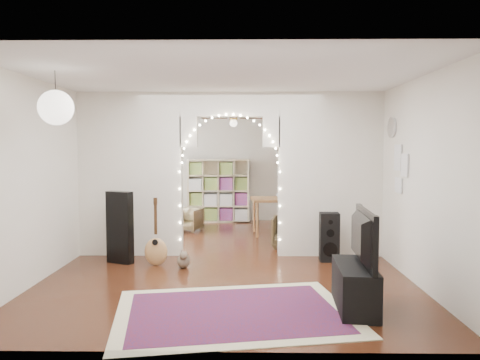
{
  "coord_description": "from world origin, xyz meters",
  "views": [
    {
      "loc": [
        0.28,
        -7.74,
        1.8
      ],
      "look_at": [
        0.16,
        0.3,
        1.24
      ],
      "focal_mm": 35.0,
      "sensor_mm": 36.0,
      "label": 1
    }
  ],
  "objects_px": {
    "acoustic_guitar": "(156,241)",
    "floor_speaker": "(329,237)",
    "bookcase": "(219,190)",
    "dining_chair_right": "(289,232)",
    "media_console": "(355,287)",
    "dining_chair_left": "(188,220)",
    "dining_table": "(281,202)"
  },
  "relations": [
    {
      "from": "floor_speaker",
      "to": "bookcase",
      "type": "relative_size",
      "value": 0.51
    },
    {
      "from": "acoustic_guitar",
      "to": "media_console",
      "type": "bearing_deg",
      "value": -26.73
    },
    {
      "from": "media_console",
      "to": "dining_table",
      "type": "relative_size",
      "value": 0.79
    },
    {
      "from": "dining_chair_left",
      "to": "acoustic_guitar",
      "type": "bearing_deg",
      "value": -73.19
    },
    {
      "from": "acoustic_guitar",
      "to": "dining_chair_left",
      "type": "xyz_separation_m",
      "value": [
        0.12,
        2.96,
        -0.14
      ]
    },
    {
      "from": "dining_chair_left",
      "to": "bookcase",
      "type": "bearing_deg",
      "value": 84.86
    },
    {
      "from": "floor_speaker",
      "to": "dining_chair_right",
      "type": "xyz_separation_m",
      "value": [
        -0.54,
        0.99,
        -0.1
      ]
    },
    {
      "from": "media_console",
      "to": "bookcase",
      "type": "bearing_deg",
      "value": 111.12
    },
    {
      "from": "bookcase",
      "to": "dining_chair_right",
      "type": "height_order",
      "value": "bookcase"
    },
    {
      "from": "dining_chair_left",
      "to": "media_console",
      "type": "bearing_deg",
      "value": -43.9
    },
    {
      "from": "media_console",
      "to": "dining_table",
      "type": "distance_m",
      "value": 4.54
    },
    {
      "from": "acoustic_guitar",
      "to": "dining_table",
      "type": "height_order",
      "value": "acoustic_guitar"
    },
    {
      "from": "floor_speaker",
      "to": "bookcase",
      "type": "distance_m",
      "value": 4.41
    },
    {
      "from": "floor_speaker",
      "to": "media_console",
      "type": "height_order",
      "value": "floor_speaker"
    },
    {
      "from": "acoustic_guitar",
      "to": "bookcase",
      "type": "bearing_deg",
      "value": 90.06
    },
    {
      "from": "bookcase",
      "to": "floor_speaker",
      "type": "bearing_deg",
      "value": -76.43
    },
    {
      "from": "bookcase",
      "to": "dining_chair_left",
      "type": "height_order",
      "value": "bookcase"
    },
    {
      "from": "bookcase",
      "to": "dining_chair_right",
      "type": "bearing_deg",
      "value": -76.98
    },
    {
      "from": "dining_table",
      "to": "dining_chair_left",
      "type": "distance_m",
      "value": 2.05
    },
    {
      "from": "acoustic_guitar",
      "to": "dining_table",
      "type": "bearing_deg",
      "value": 60.67
    },
    {
      "from": "bookcase",
      "to": "dining_chair_left",
      "type": "xyz_separation_m",
      "value": [
        -0.58,
        -1.28,
        -0.51
      ]
    },
    {
      "from": "dining_chair_right",
      "to": "dining_chair_left",
      "type": "bearing_deg",
      "value": 150.1
    },
    {
      "from": "media_console",
      "to": "dining_table",
      "type": "height_order",
      "value": "dining_table"
    },
    {
      "from": "media_console",
      "to": "bookcase",
      "type": "xyz_separation_m",
      "value": [
        -1.89,
        6.13,
        0.51
      ]
    },
    {
      "from": "dining_table",
      "to": "dining_chair_left",
      "type": "xyz_separation_m",
      "value": [
        -1.97,
        0.36,
        -0.44
      ]
    },
    {
      "from": "floor_speaker",
      "to": "dining_table",
      "type": "height_order",
      "value": "floor_speaker"
    },
    {
      "from": "floor_speaker",
      "to": "media_console",
      "type": "distance_m",
      "value": 2.21
    },
    {
      "from": "floor_speaker",
      "to": "dining_chair_left",
      "type": "height_order",
      "value": "floor_speaker"
    },
    {
      "from": "floor_speaker",
      "to": "media_console",
      "type": "xyz_separation_m",
      "value": [
        -0.1,
        -2.21,
        -0.13
      ]
    },
    {
      "from": "acoustic_guitar",
      "to": "floor_speaker",
      "type": "xyz_separation_m",
      "value": [
        2.69,
        0.32,
        -0.0
      ]
    },
    {
      "from": "floor_speaker",
      "to": "dining_chair_left",
      "type": "relative_size",
      "value": 1.43
    },
    {
      "from": "dining_table",
      "to": "dining_chair_left",
      "type": "bearing_deg",
      "value": 165.03
    }
  ]
}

